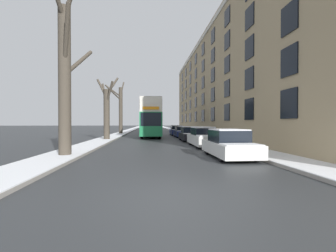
# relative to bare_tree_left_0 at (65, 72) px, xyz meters

# --- Properties ---
(ground_plane) EXTENTS (320.00, 320.00, 0.00)m
(ground_plane) POSITION_rel_bare_tree_left_0_xyz_m (5.16, -6.58, -4.41)
(ground_plane) COLOR #303335
(sidewalk_left) EXTENTS (2.12, 130.00, 0.16)m
(sidewalk_left) POSITION_rel_bare_tree_left_0_xyz_m (-0.26, 46.42, -4.33)
(sidewalk_left) COLOR gray
(sidewalk_left) RESTS_ON ground
(sidewalk_right) EXTENTS (2.12, 130.00, 0.16)m
(sidewalk_right) POSITION_rel_bare_tree_left_0_xyz_m (10.57, 46.42, -4.33)
(sidewalk_right) COLOR gray
(sidewalk_right) RESTS_ON ground
(terrace_facade_right) EXTENTS (9.10, 47.84, 13.99)m
(terrace_facade_right) POSITION_rel_bare_tree_left_0_xyz_m (16.13, 17.97, 2.59)
(terrace_facade_right) COLOR tan
(terrace_facade_right) RESTS_ON ground
(bare_tree_left_0) EXTENTS (2.22, 4.53, 10.06)m
(bare_tree_left_0) POSITION_rel_bare_tree_left_0_xyz_m (0.00, 0.00, 0.00)
(bare_tree_left_0) COLOR #423A30
(bare_tree_left_0) RESTS_ON ground
(bare_tree_left_1) EXTENTS (2.23, 2.36, 6.64)m
(bare_tree_left_1) POSITION_rel_bare_tree_left_0_xyz_m (-0.01, 11.43, -1.34)
(bare_tree_left_1) COLOR #423A30
(bare_tree_left_1) RESTS_ON ground
(bare_tree_left_2) EXTENTS (2.83, 3.43, 8.48)m
(bare_tree_left_2) POSITION_rel_bare_tree_left_0_xyz_m (-0.24, 24.06, -0.31)
(bare_tree_left_2) COLOR #423A30
(bare_tree_left_2) RESTS_ON ground
(double_decker_bus) EXTENTS (2.49, 10.27, 4.66)m
(double_decker_bus) POSITION_rel_bare_tree_left_0_xyz_m (4.50, 17.08, -1.78)
(double_decker_bus) COLOR #1E7A47
(double_decker_bus) RESTS_ON ground
(parked_car_0) EXTENTS (1.89, 4.16, 1.47)m
(parked_car_0) POSITION_rel_bare_tree_left_0_xyz_m (8.41, -0.67, -3.74)
(parked_car_0) COLOR silver
(parked_car_0) RESTS_ON ground
(parked_car_1) EXTENTS (1.72, 4.55, 1.50)m
(parked_car_1) POSITION_rel_bare_tree_left_0_xyz_m (8.41, 4.88, -3.72)
(parked_car_1) COLOR silver
(parked_car_1) RESTS_ON ground
(parked_car_2) EXTENTS (1.90, 3.96, 1.44)m
(parked_car_2) POSITION_rel_bare_tree_left_0_xyz_m (8.41, 10.16, -3.75)
(parked_car_2) COLOR black
(parked_car_2) RESTS_ON ground
(parked_car_3) EXTENTS (1.69, 4.06, 1.39)m
(parked_car_3) POSITION_rel_bare_tree_left_0_xyz_m (8.41, 15.97, -3.76)
(parked_car_3) COLOR navy
(parked_car_3) RESTS_ON ground
(parked_car_4) EXTENTS (1.86, 4.11, 1.45)m
(parked_car_4) POSITION_rel_bare_tree_left_0_xyz_m (8.41, 21.03, -3.74)
(parked_car_4) COLOR navy
(parked_car_4) RESTS_ON ground
(oncoming_van) EXTENTS (1.99, 5.06, 2.48)m
(oncoming_van) POSITION_rel_bare_tree_left_0_xyz_m (3.50, 36.28, -3.07)
(oncoming_van) COLOR #9EA3AD
(oncoming_van) RESTS_ON ground
(pedestrian_left_sidewalk) EXTENTS (0.38, 0.38, 1.75)m
(pedestrian_left_sidewalk) POSITION_rel_bare_tree_left_0_xyz_m (0.05, 11.32, -3.45)
(pedestrian_left_sidewalk) COLOR black
(pedestrian_left_sidewalk) RESTS_ON ground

